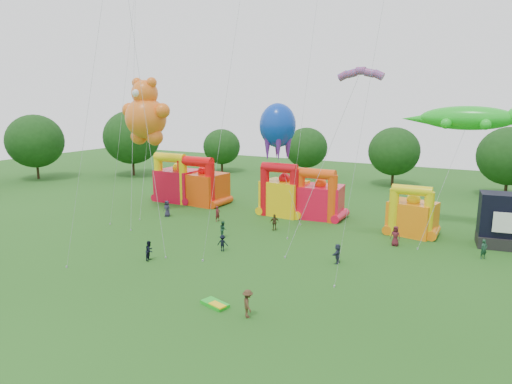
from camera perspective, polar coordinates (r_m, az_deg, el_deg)
The scene contains 23 objects.
ground at distance 34.11m, azimuth -18.72°, elevation -13.25°, with size 160.00×160.00×0.00m, color #205217.
tree_ring at distance 33.32m, azimuth -20.02°, elevation -2.53°, with size 122.71×124.80×12.07m.
bouncy_castle_0 at distance 64.41m, azimuth -9.88°, elevation 1.16°, with size 5.45×4.39×6.87m.
bouncy_castle_1 at distance 62.12m, azimuth -6.78°, elevation 0.79°, with size 6.19×5.16×6.64m.
bouncy_castle_2 at distance 55.92m, azimuth 3.43°, elevation -0.35°, with size 5.37×4.47×6.57m.
bouncy_castle_3 at distance 54.81m, azimuth 7.92°, elevation -0.86°, with size 5.57×4.67×6.14m.
bouncy_castle_4 at distance 50.31m, azimuth 18.93°, elevation -2.77°, with size 5.07×4.40×5.44m.
teddy_bear_kite at distance 57.33m, azimuth -13.69°, elevation 7.36°, with size 7.02×6.37×16.66m.
gecko_kite at distance 49.81m, azimuth 22.96°, elevation 2.64°, with size 12.22×11.20×13.44m.
octopus_kite at distance 54.15m, azimuth 3.44°, elevation 4.06°, with size 6.91×5.72×13.65m.
parafoil_kites at distance 49.54m, azimuth -11.97°, elevation 10.24°, with size 33.23×15.28×28.91m.
diamond_kites at distance 43.31m, azimuth -4.49°, elevation 14.87°, with size 30.85×22.85×40.41m.
folded_kite_bundle at distance 32.36m, azimuth -5.12°, elevation -13.78°, with size 2.20×1.52×0.31m.
spectator_0 at distance 56.27m, azimuth -11.07°, elevation -2.05°, with size 0.96×0.63×1.97m, color #252239.
spectator_1 at distance 53.33m, azimuth -4.83°, elevation -2.71°, with size 0.66×0.43×1.81m, color maroon.
spectator_2 at distance 47.15m, azimuth -4.12°, elevation -4.65°, with size 0.84×0.65×1.72m, color #1B442E.
spectator_3 at distance 42.94m, azimuth -4.20°, elevation -6.38°, with size 1.01×0.58×1.56m, color black.
spectator_4 at distance 49.44m, azimuth 2.34°, elevation -3.82°, with size 1.05×0.44×1.79m, color #41321A.
spectator_5 at distance 40.33m, azimuth 10.15°, elevation -7.60°, with size 1.62×0.51×1.74m, color #2A3046.
spectator_6 at distance 46.28m, azimuth 17.03°, elevation -5.28°, with size 0.96×0.63×1.97m, color #551821.
spectator_7 at distance 45.54m, azimuth 26.59°, elevation -6.42°, with size 0.65×0.43×1.78m, color #183D29.
spectator_8 at distance 41.52m, azimuth -13.18°, elevation -7.14°, with size 0.86×0.67×1.77m, color black.
spectator_9 at distance 30.40m, azimuth -1.03°, elevation -13.78°, with size 1.22×0.70×1.89m, color #452E1B.
Camera 1 is at (23.27, -20.71, 13.89)m, focal length 32.00 mm.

